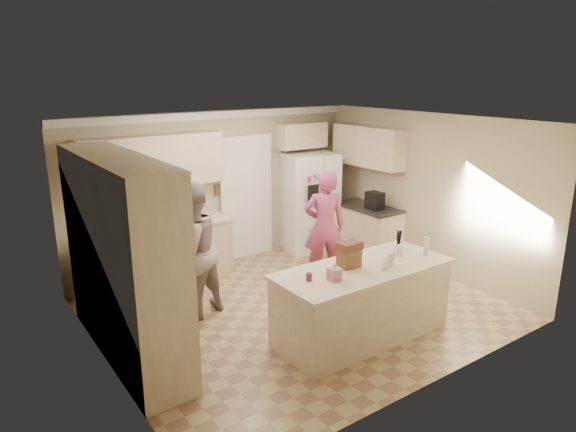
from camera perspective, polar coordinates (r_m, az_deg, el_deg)
floor at (r=7.36m, az=0.95°, el=-10.22°), size 5.20×4.60×0.02m
ceiling at (r=6.64m, az=1.06°, el=10.54°), size 5.20×4.60×0.02m
wall_back at (r=8.79m, az=-7.94°, el=3.05°), size 5.20×0.02×2.60m
wall_front at (r=5.30m, az=16.01°, el=-6.05°), size 5.20×0.02×2.60m
wall_left at (r=5.81m, az=-20.30°, el=-4.50°), size 0.02×4.60×2.60m
wall_right at (r=8.64m, az=15.12°, el=2.42°), size 0.02×4.60×2.60m
crown_back at (r=8.57m, az=-8.10°, el=11.04°), size 5.20×0.08×0.12m
pantry_bank at (r=6.11m, az=-17.90°, el=-4.53°), size 0.60×2.60×2.35m
back_base_cab at (r=8.31m, az=-13.77°, el=-4.20°), size 2.20×0.60×0.88m
back_countertop at (r=8.16m, az=-13.96°, el=-1.19°), size 2.24×0.63×0.04m
back_upper_cab at (r=8.06m, az=-14.79°, el=5.87°), size 2.20×0.35×0.80m
doorway_opening at (r=9.08m, az=-4.72°, el=1.94°), size 0.90×0.06×2.10m
doorway_casing at (r=9.06m, az=-4.61°, el=1.90°), size 1.02×0.03×2.22m
wall_frame_upper at (r=8.72m, az=-7.77°, el=4.63°), size 0.15×0.02×0.20m
wall_frame_lower at (r=8.77m, az=-7.70°, el=2.90°), size 0.15×0.02×0.20m
refrigerator at (r=9.39m, az=2.49°, el=1.50°), size 1.03×0.88×1.80m
fridge_seam at (r=9.12m, az=3.86°, el=1.05°), size 0.02×0.02×1.78m
fridge_dispenser at (r=8.92m, az=2.83°, el=2.38°), size 0.22×0.03×0.35m
fridge_handle_l at (r=9.05m, az=3.69°, el=1.90°), size 0.02×0.02×0.85m
fridge_handle_r at (r=9.11m, az=4.18°, el=1.99°), size 0.02×0.02×0.85m
over_fridge_cab at (r=9.37m, az=1.49°, el=8.94°), size 0.95×0.35×0.45m
right_base_cab at (r=9.30m, az=8.79°, el=-1.78°), size 0.60×1.20×0.88m
right_countertop at (r=9.16m, az=8.87°, el=0.95°), size 0.63×1.24×0.04m
right_upper_cab at (r=9.19m, az=8.89°, el=7.68°), size 0.35×1.50×0.70m
coffee_maker at (r=8.95m, az=9.62°, el=1.70°), size 0.22×0.28×0.30m
island_base at (r=6.52m, az=8.22°, el=-9.59°), size 2.20×0.90×0.88m
island_top at (r=6.34m, az=8.38°, el=-5.82°), size 2.28×0.96×0.05m
utensil_crock at (r=6.78m, az=12.13°, el=-3.67°), size 0.13×0.13×0.15m
tissue_box at (r=5.89m, az=5.17°, el=-6.44°), size 0.13×0.13×0.14m
tissue_plume at (r=5.85m, az=5.20°, el=-5.44°), size 0.08×0.08×0.08m
dollhouse_body at (r=6.26m, az=6.80°, el=-4.72°), size 0.26×0.18×0.22m
dollhouse_roof at (r=6.21m, az=6.85°, el=-3.33°), size 0.28×0.20×0.10m
jam_jar at (r=5.86m, az=2.34°, el=-6.77°), size 0.07×0.07×0.09m
greeting_card_a at (r=6.27m, az=10.68°, el=-5.15°), size 0.12×0.06×0.16m
greeting_card_b at (r=6.41m, az=11.30°, el=-4.73°), size 0.12×0.05×0.16m
water_bottle at (r=6.86m, az=15.08°, el=-3.24°), size 0.07×0.07×0.24m
shaker_salt at (r=7.01m, az=12.04°, el=-3.25°), size 0.05×0.05×0.09m
shaker_pepper at (r=7.06m, az=12.43°, el=-3.14°), size 0.05×0.05×0.09m
teen_boy at (r=6.91m, az=-10.73°, el=-3.87°), size 1.07×0.95×1.85m
teen_girl at (r=7.98m, az=4.08°, el=-1.17°), size 0.78×0.69×1.79m
fridge_magnets at (r=9.12m, az=3.89°, el=1.04°), size 0.76×0.02×1.44m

